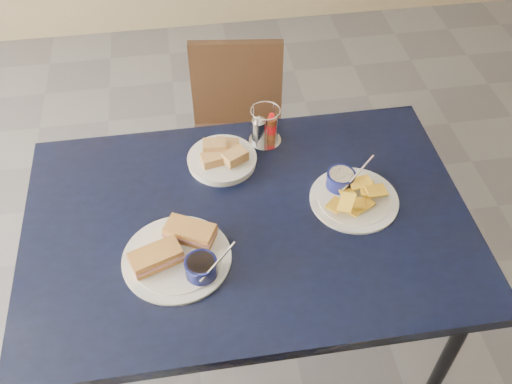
{
  "coord_description": "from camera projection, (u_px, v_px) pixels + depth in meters",
  "views": [
    {
      "loc": [
        0.06,
        -1.0,
        2.05
      ],
      "look_at": [
        0.24,
        0.14,
        0.82
      ],
      "focal_mm": 40.0,
      "sensor_mm": 36.0,
      "label": 1
    }
  ],
  "objects": [
    {
      "name": "dining_table",
      "position": [
        248.0,
        231.0,
        1.75
      ],
      "size": [
        1.34,
        0.89,
        0.75
      ],
      "color": "black",
      "rests_on": "ground"
    },
    {
      "name": "sandwich_plate",
      "position": [
        180.0,
        254.0,
        1.59
      ],
      "size": [
        0.32,
        0.31,
        0.12
      ],
      "color": "white",
      "rests_on": "dining_table"
    },
    {
      "name": "bread_basket",
      "position": [
        222.0,
        158.0,
        1.86
      ],
      "size": [
        0.22,
        0.22,
        0.07
      ],
      "color": "white",
      "rests_on": "dining_table"
    },
    {
      "name": "condiment_caddy",
      "position": [
        264.0,
        128.0,
        1.91
      ],
      "size": [
        0.11,
        0.11,
        0.14
      ],
      "color": "silver",
      "rests_on": "dining_table"
    },
    {
      "name": "ground",
      "position": [
        200.0,
        372.0,
        2.17
      ],
      "size": [
        6.0,
        6.0,
        0.0
      ],
      "primitive_type": "plane",
      "color": "#555459",
      "rests_on": "ground"
    },
    {
      "name": "chair_far",
      "position": [
        235.0,
        124.0,
        2.45
      ],
      "size": [
        0.43,
        0.41,
        0.81
      ],
      "color": "black",
      "rests_on": "ground"
    },
    {
      "name": "plantain_plate",
      "position": [
        350.0,
        192.0,
        1.76
      ],
      "size": [
        0.27,
        0.27,
        0.12
      ],
      "color": "white",
      "rests_on": "dining_table"
    }
  ]
}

